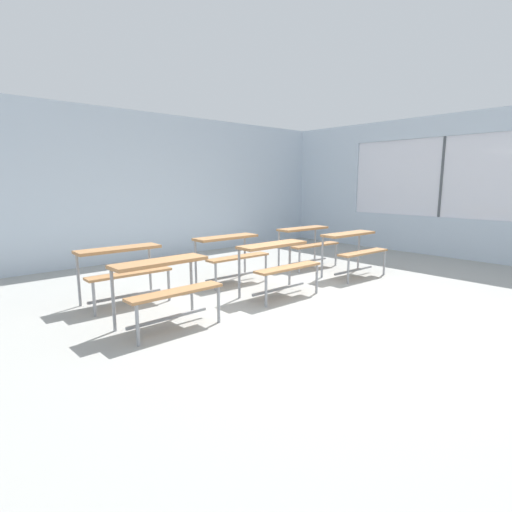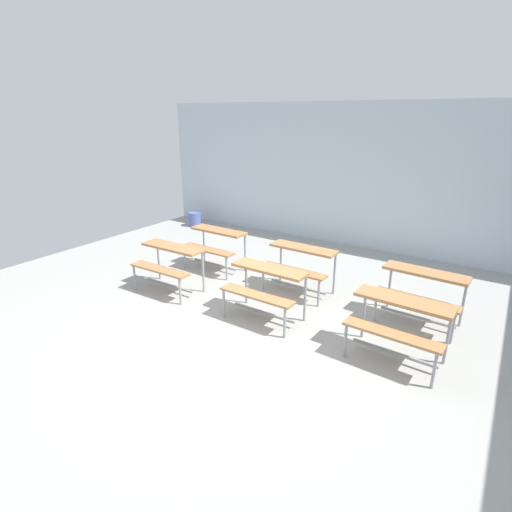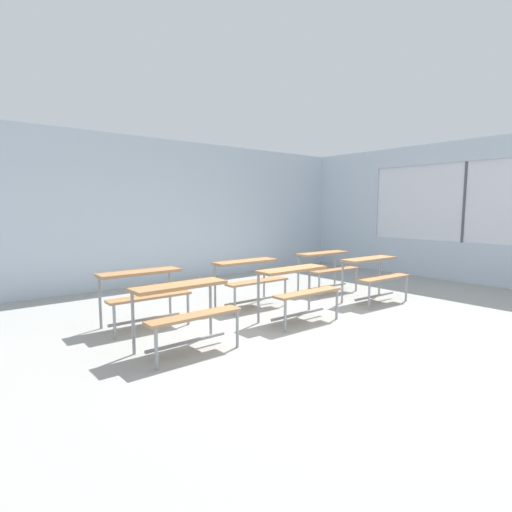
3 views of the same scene
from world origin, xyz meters
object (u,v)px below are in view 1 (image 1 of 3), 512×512
(desk_bench_r0c1, at_px, (278,257))
(desk_bench_r0c2, at_px, (353,244))
(desk_bench_r1c0, at_px, (123,262))
(desk_bench_r1c2, at_px, (307,237))
(desk_bench_r1c1, at_px, (230,248))
(desk_bench_r0c0, at_px, (165,277))

(desk_bench_r0c1, height_order, desk_bench_r0c2, same)
(desk_bench_r0c1, relative_size, desk_bench_r0c2, 0.98)
(desk_bench_r0c1, distance_m, desk_bench_r1c0, 2.10)
(desk_bench_r0c2, height_order, desk_bench_r1c2, same)
(desk_bench_r1c0, xyz_separation_m, desk_bench_r1c1, (1.77, -0.05, 0.00))
(desk_bench_r1c1, xyz_separation_m, desk_bench_r1c2, (1.86, -0.01, 0.00))
(desk_bench_r0c0, relative_size, desk_bench_r0c1, 1.00)
(desk_bench_r1c2, bearing_deg, desk_bench_r0c0, -160.31)
(desk_bench_r0c1, bearing_deg, desk_bench_r0c2, 0.66)
(desk_bench_r1c1, bearing_deg, desk_bench_r0c0, -146.80)
(desk_bench_r1c2, bearing_deg, desk_bench_r0c1, -147.36)
(desk_bench_r1c0, relative_size, desk_bench_r1c1, 1.00)
(desk_bench_r1c0, height_order, desk_bench_r1c2, same)
(desk_bench_r0c0, distance_m, desk_bench_r0c2, 3.62)
(desk_bench_r0c0, height_order, desk_bench_r1c0, same)
(desk_bench_r0c0, relative_size, desk_bench_r1c2, 0.98)
(desk_bench_r0c0, height_order, desk_bench_r1c2, same)
(desk_bench_r1c2, bearing_deg, desk_bench_r1c0, -178.05)
(desk_bench_r0c1, xyz_separation_m, desk_bench_r1c1, (-0.01, 1.06, 0.00))
(desk_bench_r0c0, height_order, desk_bench_r1c1, same)
(desk_bench_r1c1, bearing_deg, desk_bench_r0c1, -87.86)
(desk_bench_r0c2, bearing_deg, desk_bench_r1c2, 91.42)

